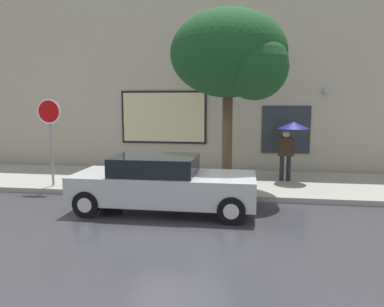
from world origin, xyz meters
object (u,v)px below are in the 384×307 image
at_px(fire_hydrant, 113,171).
at_px(pedestrian_with_umbrella, 291,134).
at_px(parked_car, 163,183).
at_px(stop_sign, 50,125).
at_px(street_tree, 234,57).

distance_m(fire_hydrant, pedestrian_with_umbrella, 5.85).
height_order(parked_car, stop_sign, stop_sign).
bearing_deg(parked_car, pedestrian_with_umbrella, 44.03).
bearing_deg(pedestrian_with_umbrella, stop_sign, -166.22).
relative_size(street_tree, stop_sign, 1.97).
relative_size(parked_car, street_tree, 0.86).
bearing_deg(fire_hydrant, parked_car, -46.05).
bearing_deg(parked_car, street_tree, 51.98).
distance_m(parked_car, stop_sign, 4.38).
distance_m(parked_car, pedestrian_with_umbrella, 4.96).
xyz_separation_m(parked_car, fire_hydrant, (-2.12, 2.20, -0.15)).
height_order(fire_hydrant, street_tree, street_tree).
height_order(pedestrian_with_umbrella, stop_sign, stop_sign).
bearing_deg(fire_hydrant, stop_sign, -159.98).
xyz_separation_m(pedestrian_with_umbrella, stop_sign, (-7.35, -1.80, 0.34)).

